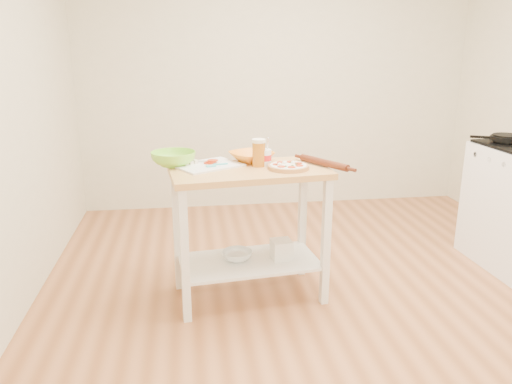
{
  "coord_description": "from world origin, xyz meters",
  "views": [
    {
      "loc": [
        -0.93,
        -2.87,
        1.66
      ],
      "look_at": [
        -0.49,
        0.26,
        0.73
      ],
      "focal_mm": 35.0,
      "sensor_mm": 36.0,
      "label": 1
    }
  ],
  "objects_px": {
    "prep_island": "(249,207)",
    "skillet": "(506,138)",
    "beer_pint": "(259,153)",
    "shelf_bin": "(281,249)",
    "pizza": "(288,166)",
    "shelf_glass_bowl": "(237,256)",
    "knife": "(188,161)",
    "yogurt_tub": "(265,157)",
    "cutting_board": "(207,165)",
    "spatula": "(216,165)",
    "green_bowl": "(173,159)",
    "rolling_pin": "(324,163)",
    "orange_bowl": "(252,157)"
  },
  "relations": [
    {
      "from": "prep_island",
      "to": "skillet",
      "type": "relative_size",
      "value": 2.85
    },
    {
      "from": "beer_pint",
      "to": "shelf_bin",
      "type": "distance_m",
      "value": 0.68
    },
    {
      "from": "pizza",
      "to": "shelf_glass_bowl",
      "type": "xyz_separation_m",
      "value": [
        -0.33,
        0.06,
        -0.62
      ]
    },
    {
      "from": "knife",
      "to": "yogurt_tub",
      "type": "bearing_deg",
      "value": -1.29
    },
    {
      "from": "cutting_board",
      "to": "spatula",
      "type": "distance_m",
      "value": 0.07
    },
    {
      "from": "prep_island",
      "to": "pizza",
      "type": "relative_size",
      "value": 3.99
    },
    {
      "from": "pizza",
      "to": "shelf_bin",
      "type": "bearing_deg",
      "value": 121.66
    },
    {
      "from": "prep_island",
      "to": "spatula",
      "type": "height_order",
      "value": "spatula"
    },
    {
      "from": "cutting_board",
      "to": "green_bowl",
      "type": "bearing_deg",
      "value": 136.85
    },
    {
      "from": "beer_pint",
      "to": "rolling_pin",
      "type": "relative_size",
      "value": 0.44
    },
    {
      "from": "skillet",
      "to": "beer_pint",
      "type": "distance_m",
      "value": 2.0
    },
    {
      "from": "shelf_glass_bowl",
      "to": "beer_pint",
      "type": "bearing_deg",
      "value": 14.39
    },
    {
      "from": "knife",
      "to": "prep_island",
      "type": "bearing_deg",
      "value": -14.24
    },
    {
      "from": "rolling_pin",
      "to": "cutting_board",
      "type": "bearing_deg",
      "value": 171.11
    },
    {
      "from": "cutting_board",
      "to": "rolling_pin",
      "type": "distance_m",
      "value": 0.76
    },
    {
      "from": "spatula",
      "to": "beer_pint",
      "type": "xyz_separation_m",
      "value": [
        0.28,
        -0.0,
        0.07
      ]
    },
    {
      "from": "yogurt_tub",
      "to": "cutting_board",
      "type": "bearing_deg",
      "value": 175.72
    },
    {
      "from": "spatula",
      "to": "green_bowl",
      "type": "bearing_deg",
      "value": 147.63
    },
    {
      "from": "beer_pint",
      "to": "shelf_glass_bowl",
      "type": "relative_size",
      "value": 0.88
    },
    {
      "from": "rolling_pin",
      "to": "shelf_glass_bowl",
      "type": "xyz_separation_m",
      "value": [
        -0.57,
        0.03,
        -0.63
      ]
    },
    {
      "from": "spatula",
      "to": "orange_bowl",
      "type": "relative_size",
      "value": 0.53
    },
    {
      "from": "orange_bowl",
      "to": "shelf_bin",
      "type": "height_order",
      "value": "orange_bowl"
    },
    {
      "from": "spatula",
      "to": "knife",
      "type": "distance_m",
      "value": 0.22
    },
    {
      "from": "green_bowl",
      "to": "knife",
      "type": "bearing_deg",
      "value": 21.53
    },
    {
      "from": "pizza",
      "to": "knife",
      "type": "xyz_separation_m",
      "value": [
        -0.64,
        0.23,
        0.0
      ]
    },
    {
      "from": "skillet",
      "to": "yogurt_tub",
      "type": "relative_size",
      "value": 1.96
    },
    {
      "from": "cutting_board",
      "to": "prep_island",
      "type": "bearing_deg",
      "value": -50.76
    },
    {
      "from": "cutting_board",
      "to": "spatula",
      "type": "bearing_deg",
      "value": -69.89
    },
    {
      "from": "beer_pint",
      "to": "shelf_bin",
      "type": "relative_size",
      "value": 1.35
    },
    {
      "from": "spatula",
      "to": "rolling_pin",
      "type": "bearing_deg",
      "value": -18.46
    },
    {
      "from": "spatula",
      "to": "knife",
      "type": "xyz_separation_m",
      "value": [
        -0.18,
        0.13,
        0.0
      ]
    },
    {
      "from": "prep_island",
      "to": "green_bowl",
      "type": "distance_m",
      "value": 0.59
    },
    {
      "from": "yogurt_tub",
      "to": "green_bowl",
      "type": "bearing_deg",
      "value": 172.29
    },
    {
      "from": "green_bowl",
      "to": "beer_pint",
      "type": "bearing_deg",
      "value": -10.08
    },
    {
      "from": "beer_pint",
      "to": "orange_bowl",
      "type": "bearing_deg",
      "value": 101.54
    },
    {
      "from": "yogurt_tub",
      "to": "skillet",
      "type": "bearing_deg",
      "value": 9.48
    },
    {
      "from": "pizza",
      "to": "cutting_board",
      "type": "xyz_separation_m",
      "value": [
        -0.51,
        0.14,
        -0.01
      ]
    },
    {
      "from": "orange_bowl",
      "to": "green_bowl",
      "type": "height_order",
      "value": "green_bowl"
    },
    {
      "from": "cutting_board",
      "to": "orange_bowl",
      "type": "distance_m",
      "value": 0.32
    },
    {
      "from": "skillet",
      "to": "pizza",
      "type": "xyz_separation_m",
      "value": [
        -1.79,
        -0.44,
        -0.06
      ]
    },
    {
      "from": "pizza",
      "to": "skillet",
      "type": "bearing_deg",
      "value": 13.72
    },
    {
      "from": "prep_island",
      "to": "spatula",
      "type": "relative_size",
      "value": 7.24
    },
    {
      "from": "orange_bowl",
      "to": "yogurt_tub",
      "type": "height_order",
      "value": "yogurt_tub"
    },
    {
      "from": "cutting_board",
      "to": "beer_pint",
      "type": "height_order",
      "value": "beer_pint"
    },
    {
      "from": "spatula",
      "to": "green_bowl",
      "type": "height_order",
      "value": "green_bowl"
    },
    {
      "from": "knife",
      "to": "green_bowl",
      "type": "xyz_separation_m",
      "value": [
        -0.09,
        -0.04,
        0.03
      ]
    },
    {
      "from": "prep_island",
      "to": "pizza",
      "type": "bearing_deg",
      "value": -9.82
    },
    {
      "from": "cutting_board",
      "to": "yogurt_tub",
      "type": "xyz_separation_m",
      "value": [
        0.38,
        -0.03,
        0.05
      ]
    },
    {
      "from": "spatula",
      "to": "shelf_glass_bowl",
      "type": "relative_size",
      "value": 0.72
    },
    {
      "from": "rolling_pin",
      "to": "shelf_bin",
      "type": "xyz_separation_m",
      "value": [
        -0.27,
        0.02,
        -0.6
      ]
    }
  ]
}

